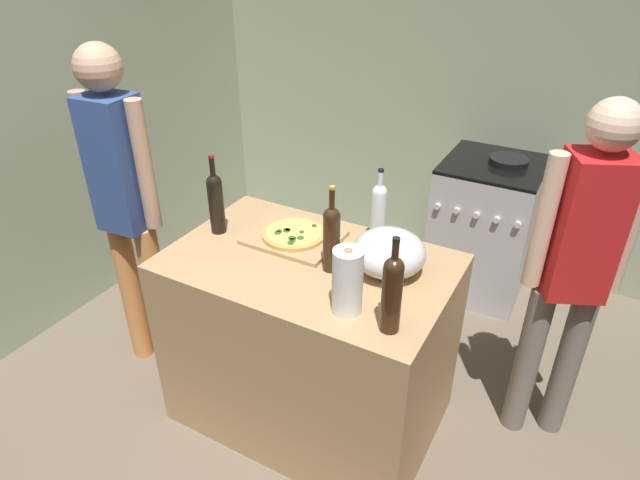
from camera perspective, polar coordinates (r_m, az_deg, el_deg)
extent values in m
cube|color=#6B5B4C|center=(3.23, 4.91, -11.66)|extent=(4.17, 3.23, 0.02)
cube|color=#99A889|center=(3.80, 14.83, 16.54)|extent=(4.17, 0.10, 2.60)
cube|color=#99A889|center=(3.64, -22.30, 14.75)|extent=(0.10, 3.23, 2.60)
cube|color=tan|center=(2.59, -1.09, -10.60)|extent=(1.21, 0.77, 0.90)
cube|color=tan|center=(2.47, -2.72, 0.24)|extent=(0.40, 0.32, 0.02)
cylinder|color=tan|center=(2.46, -2.73, 0.62)|extent=(0.29, 0.29, 0.02)
cylinder|color=#EAC660|center=(2.45, -2.74, 0.85)|extent=(0.25, 0.25, 0.00)
cylinder|color=#335926|center=(2.46, -3.40, 1.04)|extent=(0.02, 0.02, 0.01)
cylinder|color=#335926|center=(2.40, -2.05, 0.23)|extent=(0.03, 0.03, 0.01)
cylinder|color=#335926|center=(2.40, -2.93, 0.19)|extent=(0.04, 0.04, 0.01)
cylinder|color=#335926|center=(2.49, -0.61, 1.51)|extent=(0.02, 0.02, 0.01)
cylinder|color=#335926|center=(2.36, -3.08, -0.30)|extent=(0.03, 0.03, 0.01)
cylinder|color=#335926|center=(2.46, -3.50, 1.01)|extent=(0.03, 0.03, 0.01)
cylinder|color=#335926|center=(2.44, -1.93, 0.83)|extent=(0.02, 0.02, 0.01)
cylinder|color=#335926|center=(2.44, -4.46, 0.76)|extent=(0.03, 0.03, 0.01)
cylinder|color=#335926|center=(2.38, -2.89, -0.03)|extent=(0.03, 0.03, 0.01)
cylinder|color=#335926|center=(2.45, -4.27, 0.93)|extent=(0.03, 0.03, 0.01)
cylinder|color=#B2B2B7|center=(2.26, 7.07, -3.20)|extent=(0.13, 0.13, 0.01)
ellipsoid|color=silver|center=(2.22, 7.22, -1.31)|extent=(0.30, 0.30, 0.18)
cylinder|color=white|center=(1.96, 2.88, -4.37)|extent=(0.11, 0.11, 0.26)
cylinder|color=#997551|center=(1.96, 2.88, -4.32)|extent=(0.03, 0.03, 0.26)
cylinder|color=black|center=(2.52, -10.76, 3.37)|extent=(0.07, 0.07, 0.25)
sphere|color=black|center=(2.47, -11.03, 5.93)|extent=(0.07, 0.07, 0.07)
cylinder|color=black|center=(2.44, -11.19, 7.39)|extent=(0.02, 0.02, 0.10)
cylinder|color=maroon|center=(2.42, -11.32, 8.56)|extent=(0.03, 0.03, 0.01)
cylinder|color=#331E0F|center=(2.20, 1.20, -0.33)|extent=(0.07, 0.07, 0.25)
sphere|color=#331E0F|center=(2.14, 1.23, 2.53)|extent=(0.07, 0.07, 0.07)
cylinder|color=#331E0F|center=(2.11, 1.25, 4.17)|extent=(0.02, 0.02, 0.09)
cylinder|color=gold|center=(2.08, 1.27, 5.49)|extent=(0.02, 0.02, 0.01)
cylinder|color=#331E0F|center=(1.89, 7.47, -6.15)|extent=(0.07, 0.07, 0.26)
sphere|color=#331E0F|center=(1.82, 7.74, -2.84)|extent=(0.07, 0.07, 0.07)
cylinder|color=#331E0F|center=(1.78, 7.88, -1.21)|extent=(0.02, 0.02, 0.08)
cylinder|color=black|center=(1.76, 7.98, 0.05)|extent=(0.03, 0.03, 0.01)
cylinder|color=silver|center=(2.42, 6.10, 2.39)|extent=(0.07, 0.07, 0.24)
sphere|color=silver|center=(2.36, 6.25, 4.96)|extent=(0.07, 0.07, 0.07)
cylinder|color=silver|center=(2.34, 6.33, 6.26)|extent=(0.02, 0.02, 0.08)
cylinder|color=black|center=(2.32, 6.39, 7.25)|extent=(0.02, 0.02, 0.01)
cube|color=#B7B7BC|center=(3.66, 16.74, 1.11)|extent=(0.58, 0.60, 0.87)
cube|color=black|center=(3.47, 17.83, 7.54)|extent=(0.58, 0.60, 0.02)
cylinder|color=silver|center=(3.32, 12.16, 3.45)|extent=(0.04, 0.02, 0.04)
cylinder|color=silver|center=(3.30, 14.08, 2.98)|extent=(0.04, 0.02, 0.04)
cylinder|color=silver|center=(3.28, 16.02, 2.50)|extent=(0.04, 0.02, 0.04)
cylinder|color=silver|center=(3.26, 17.98, 2.01)|extent=(0.04, 0.02, 0.04)
cylinder|color=silver|center=(3.24, 19.96, 1.51)|extent=(0.04, 0.02, 0.04)
cylinder|color=black|center=(3.47, 19.12, 7.83)|extent=(0.23, 0.23, 0.04)
cylinder|color=#D88C4C|center=(3.11, -19.12, -5.10)|extent=(0.11, 0.11, 0.86)
cylinder|color=#D88C4C|center=(3.01, -16.64, -5.96)|extent=(0.11, 0.11, 0.86)
cube|color=#334C8C|center=(2.71, -20.40, 7.44)|extent=(0.24, 0.22, 0.64)
cylinder|color=tan|center=(2.81, -22.84, 8.12)|extent=(0.08, 0.08, 0.61)
cylinder|color=tan|center=(2.60, -17.89, 7.33)|extent=(0.08, 0.08, 0.61)
sphere|color=tan|center=(2.59, -22.20, 16.41)|extent=(0.21, 0.21, 0.21)
cylinder|color=slate|center=(2.79, 24.44, -11.64)|extent=(0.11, 0.11, 0.81)
cylinder|color=slate|center=(2.74, 20.84, -11.74)|extent=(0.11, 0.11, 0.81)
cube|color=red|center=(2.38, 25.99, 1.21)|extent=(0.30, 0.28, 0.61)
cylinder|color=beige|center=(2.44, 29.62, 1.33)|extent=(0.08, 0.08, 0.58)
cylinder|color=beige|center=(2.32, 22.35, 1.72)|extent=(0.08, 0.08, 0.58)
sphere|color=beige|center=(2.23, 28.42, 10.57)|extent=(0.20, 0.20, 0.20)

